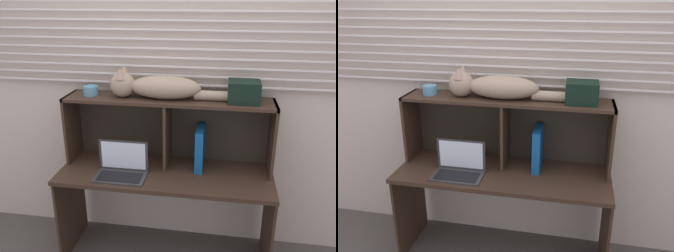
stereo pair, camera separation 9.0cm
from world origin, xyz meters
TOP-DOWN VIEW (x-y plane):
  - back_panel_with_blinds at (0.00, 0.55)m, footprint 4.40×0.08m
  - desk at (0.00, 0.23)m, footprint 1.52×0.55m
  - hutch_shelf_unit at (-0.00, 0.39)m, footprint 1.49×0.28m
  - cat at (-0.08, 0.36)m, footprint 0.90×0.20m
  - laptop at (-0.29, 0.14)m, footprint 0.36×0.21m
  - binder_upright at (0.24, 0.36)m, footprint 0.05×0.27m
  - book_stack at (-0.27, 0.36)m, footprint 0.17×0.25m
  - small_basket at (-0.57, 0.36)m, footprint 0.10×0.10m
  - storage_box at (0.52, 0.36)m, footprint 0.21×0.18m

SIDE VIEW (x-z plane):
  - desk at x=0.00m, z-range 0.23..0.95m
  - book_stack at x=-0.27m, z-range 0.73..0.78m
  - laptop at x=-0.29m, z-range 0.66..0.90m
  - binder_upright at x=0.24m, z-range 0.73..1.03m
  - hutch_shelf_unit at x=0.00m, z-range 0.82..1.33m
  - back_panel_with_blinds at x=0.00m, z-range 0.01..2.51m
  - small_basket at x=-0.57m, z-range 1.24..1.30m
  - storage_box at x=0.52m, z-range 1.24..1.38m
  - cat at x=-0.08m, z-range 1.21..1.43m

